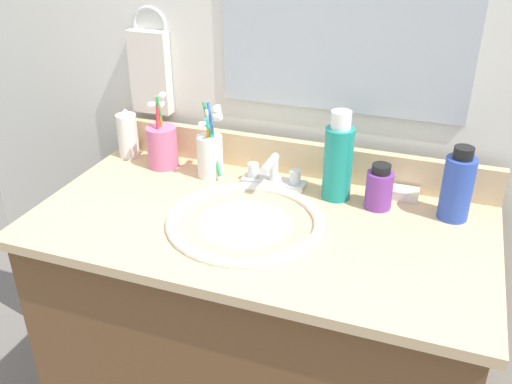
{
  "coord_description": "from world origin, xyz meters",
  "views": [
    {
      "loc": [
        0.36,
        -1.01,
        1.49
      ],
      "look_at": [
        -0.01,
        0.0,
        0.92
      ],
      "focal_mm": 39.49,
      "sensor_mm": 36.0,
      "label": 1
    }
  ],
  "objects": [
    {
      "name": "hand_towel",
      "position": [
        -0.41,
        0.28,
        1.07
      ],
      "size": [
        0.11,
        0.04,
        0.22
      ],
      "primitive_type": "cube",
      "color": "silver"
    },
    {
      "name": "towel_ring",
      "position": [
        -0.41,
        0.3,
        1.19
      ],
      "size": [
        0.1,
        0.01,
        0.1
      ],
      "primitive_type": "torus",
      "rotation": [
        1.57,
        0.0,
        0.0
      ],
      "color": "silver"
    },
    {
      "name": "cup_pink",
      "position": [
        -0.34,
        0.18,
        0.91
      ],
      "size": [
        0.08,
        0.09,
        0.2
      ],
      "color": "#D16693",
      "rests_on": "countertop"
    },
    {
      "name": "countertop",
      "position": [
        0.0,
        0.0,
        0.84
      ],
      "size": [
        1.02,
        0.54,
        0.02
      ],
      "primitive_type": "cube",
      "color": "#D1B284",
      "rests_on": "vanity_cabinet"
    },
    {
      "name": "soap_bar",
      "position": [
        0.29,
        0.22,
        0.86
      ],
      "size": [
        0.06,
        0.04,
        0.02
      ],
      "primitive_type": "cube",
      "color": "white",
      "rests_on": "countertop"
    },
    {
      "name": "bottle_lotion_white",
      "position": [
        -0.46,
        0.21,
        0.91
      ],
      "size": [
        0.05,
        0.05,
        0.14
      ],
      "color": "white",
      "rests_on": "countertop"
    },
    {
      "name": "faucet",
      "position": [
        -0.03,
        0.17,
        0.87
      ],
      "size": [
        0.16,
        0.1,
        0.08
      ],
      "color": "silver",
      "rests_on": "countertop"
    },
    {
      "name": "back_wall",
      "position": [
        0.0,
        0.32,
        0.65
      ],
      "size": [
        2.12,
        0.04,
        1.3
      ],
      "primitive_type": "cube",
      "color": "silver",
      "rests_on": "ground_plane"
    },
    {
      "name": "sink_basin",
      "position": [
        -0.03,
        -0.02,
        0.82
      ],
      "size": [
        0.35,
        0.35,
        0.11
      ],
      "color": "white",
      "rests_on": "countertop"
    },
    {
      "name": "bottle_shampoo_blue",
      "position": [
        0.4,
        0.16,
        0.93
      ],
      "size": [
        0.07,
        0.07,
        0.17
      ],
      "color": "#2D4CB2",
      "rests_on": "countertop"
    },
    {
      "name": "vanity_cabinet",
      "position": [
        0.0,
        0.0,
        0.41
      ],
      "size": [
        0.98,
        0.5,
        0.82
      ],
      "primitive_type": "cube",
      "color": "brown",
      "rests_on": "ground_plane"
    },
    {
      "name": "cup_white_ceramic",
      "position": [
        -0.19,
        0.17,
        0.91
      ],
      "size": [
        0.08,
        0.08,
        0.2
      ],
      "color": "white",
      "rests_on": "countertop"
    },
    {
      "name": "bottle_mouthwash_teal",
      "position": [
        0.14,
        0.17,
        0.95
      ],
      "size": [
        0.07,
        0.07,
        0.22
      ],
      "color": "teal",
      "rests_on": "countertop"
    },
    {
      "name": "backsplash",
      "position": [
        0.0,
        0.26,
        0.89
      ],
      "size": [
        1.02,
        0.02,
        0.09
      ],
      "primitive_type": "cube",
      "color": "#D1B284",
      "rests_on": "countertop"
    },
    {
      "name": "bottle_cream_purple",
      "position": [
        0.24,
        0.15,
        0.9
      ],
      "size": [
        0.06,
        0.06,
        0.11
      ],
      "color": "#7A3899",
      "rests_on": "countertop"
    }
  ]
}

